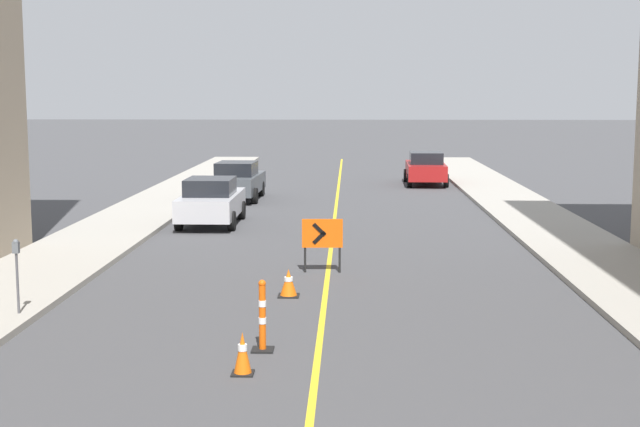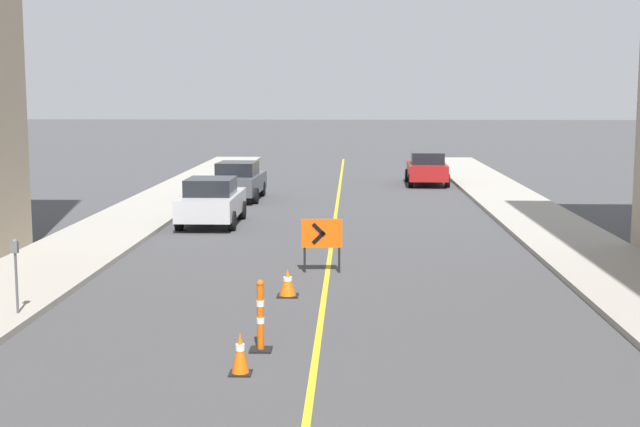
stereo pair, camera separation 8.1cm
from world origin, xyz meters
name	(u,v)px [view 2 (the right image)]	position (x,y,z in m)	size (l,w,h in m)	color
lane_stripe	(334,227)	(0.00, 30.52, 0.00)	(0.12, 61.04, 0.01)	gold
sidewalk_left	(123,224)	(-7.04, 30.52, 0.07)	(2.97, 61.04, 0.14)	#9E998E
sidewalk_right	(549,226)	(7.04, 30.52, 0.07)	(2.97, 61.04, 0.14)	#9E998E
traffic_cone_third	(240,353)	(-1.15, 14.98, 0.34)	(0.35, 0.35, 0.68)	black
traffic_cone_fourth	(288,283)	(-0.79, 20.41, 0.30)	(0.46, 0.46, 0.60)	black
delineator_post_rear	(261,320)	(-0.96, 16.27, 0.54)	(0.38, 0.38, 1.25)	black
arrow_barricade_primary	(322,235)	(-0.14, 23.04, 0.92)	(1.01, 0.11, 1.33)	#EF560C
parked_car_curb_near	(212,201)	(-4.12, 30.94, 0.80)	(1.93, 4.30, 1.59)	#B7B7BC
parked_car_curb_mid	(238,181)	(-4.13, 37.96, 0.80)	(1.97, 4.37, 1.59)	#474C51
parked_car_curb_far	(427,168)	(4.20, 44.45, 0.80)	(1.95, 4.35, 1.59)	maroon
parking_meter_far_curb	(16,261)	(-5.91, 18.17, 1.17)	(0.12, 0.11, 1.47)	#4C4C51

